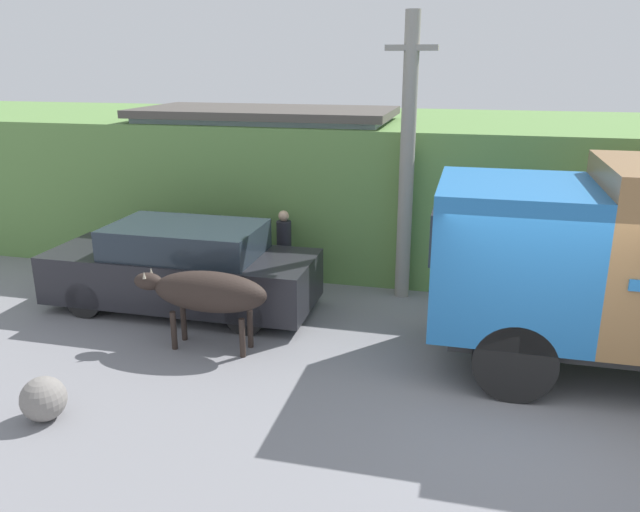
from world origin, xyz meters
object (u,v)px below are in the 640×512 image
Objects in this scene: roadside_rock at (43,399)px; parked_suv at (182,268)px; utility_pole at (407,157)px; brown_cow at (207,292)px; pedestrian_on_hill at (284,245)px.

parked_suv is at bearing 88.56° from roadside_rock.
parked_suv reaches higher than roadside_rock.
brown_cow is at bearing -131.53° from utility_pole.
utility_pole is 9.07× the size of roadside_rock.
parked_suv is 3.80m from roadside_rock.
parked_suv is 0.93× the size of utility_pole.
parked_suv reaches higher than pedestrian_on_hill.
pedestrian_on_hill is (0.34, 2.88, -0.06)m from brown_cow.
brown_cow is 1.40× the size of pedestrian_on_hill.
brown_cow is 2.74m from roadside_rock.
pedestrian_on_hill reaches higher than brown_cow.
utility_pole reaches higher than brown_cow.
brown_cow is 0.45× the size of parked_suv.
pedestrian_on_hill reaches higher than roadside_rock.
roadside_rock is (-3.83, -5.36, -2.37)m from utility_pole.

